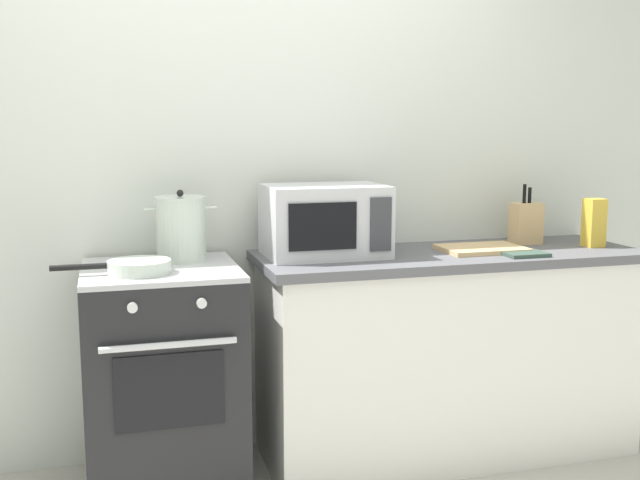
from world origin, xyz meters
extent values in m
cube|color=silver|center=(0.30, 0.97, 1.25)|extent=(4.40, 0.10, 2.50)
cube|color=white|center=(0.90, 0.62, 0.44)|extent=(1.64, 0.56, 0.88)
cube|color=#59595E|center=(0.90, 0.62, 0.90)|extent=(1.70, 0.60, 0.04)
cube|color=black|center=(-0.35, 0.60, 0.45)|extent=(0.60, 0.60, 0.90)
cube|color=#B7B7BC|center=(-0.35, 0.60, 0.91)|extent=(0.60, 0.60, 0.02)
cube|color=black|center=(-0.35, 0.30, 0.52)|extent=(0.39, 0.01, 0.28)
cylinder|color=silver|center=(-0.35, 0.27, 0.70)|extent=(0.48, 0.02, 0.02)
cylinder|color=silver|center=(-0.47, 0.29, 0.84)|extent=(0.04, 0.02, 0.04)
cylinder|color=silver|center=(-0.23, 0.29, 0.84)|extent=(0.04, 0.02, 0.04)
cylinder|color=silver|center=(-0.25, 0.73, 1.05)|extent=(0.20, 0.20, 0.25)
cylinder|color=silver|center=(-0.25, 0.73, 1.18)|extent=(0.21, 0.21, 0.01)
sphere|color=black|center=(-0.25, 0.73, 1.20)|extent=(0.03, 0.03, 0.03)
cylinder|color=silver|center=(-0.37, 0.73, 1.13)|extent=(0.05, 0.01, 0.01)
cylinder|color=silver|center=(-0.13, 0.73, 1.13)|extent=(0.05, 0.01, 0.01)
cylinder|color=silver|center=(-0.43, 0.50, 0.95)|extent=(0.23, 0.23, 0.05)
cylinder|color=black|center=(-0.65, 0.50, 0.96)|extent=(0.20, 0.02, 0.02)
cube|color=silver|center=(0.34, 0.68, 1.07)|extent=(0.50, 0.36, 0.30)
cube|color=black|center=(0.28, 0.50, 1.07)|extent=(0.28, 0.01, 0.19)
cube|color=#38383D|center=(0.53, 0.50, 1.07)|extent=(0.09, 0.01, 0.22)
cube|color=tan|center=(1.04, 0.60, 0.93)|extent=(0.36, 0.26, 0.02)
cube|color=tan|center=(1.34, 0.74, 1.02)|extent=(0.13, 0.10, 0.19)
cylinder|color=black|center=(1.33, 0.74, 1.15)|extent=(0.02, 0.02, 0.09)
cylinder|color=black|center=(1.36, 0.74, 1.15)|extent=(0.02, 0.02, 0.07)
cube|color=gold|center=(1.59, 0.57, 1.03)|extent=(0.08, 0.08, 0.22)
cube|color=#384C42|center=(1.16, 0.44, 0.93)|extent=(0.18, 0.14, 0.02)
camera|label=1|loc=(-0.54, -2.34, 1.47)|focal=42.14mm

